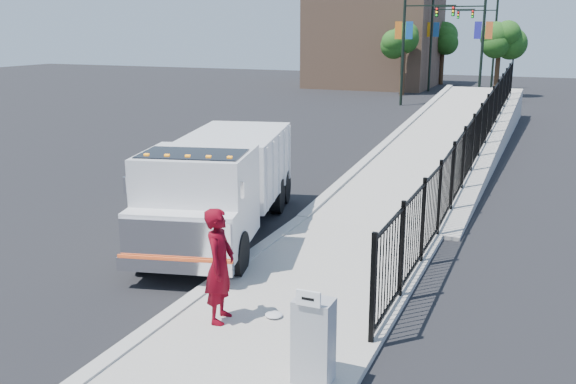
% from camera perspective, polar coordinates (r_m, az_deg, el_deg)
% --- Properties ---
extents(ground, '(120.00, 120.00, 0.00)m').
position_cam_1_polar(ground, '(13.63, -4.94, -7.26)').
color(ground, black).
rests_on(ground, ground).
extents(sidewalk, '(3.55, 12.00, 0.12)m').
position_cam_1_polar(sidewalk, '(11.19, -0.84, -11.93)').
color(sidewalk, '#9E998E').
rests_on(sidewalk, ground).
extents(curb, '(0.30, 12.00, 0.16)m').
position_cam_1_polar(curb, '(12.01, -9.42, -10.11)').
color(curb, '#ADAAA3').
rests_on(curb, ground).
extents(ramp, '(3.95, 24.06, 3.19)m').
position_cam_1_polar(ramp, '(27.91, 14.50, 3.64)').
color(ramp, '#9E998E').
rests_on(ramp, ground).
extents(iron_fence, '(0.10, 28.00, 1.80)m').
position_cam_1_polar(iron_fence, '(23.67, 16.59, 3.82)').
color(iron_fence, black).
rests_on(iron_fence, ground).
extents(truck, '(4.03, 7.71, 2.52)m').
position_cam_1_polar(truck, '(15.67, -6.06, 1.05)').
color(truck, black).
rests_on(truck, ground).
extents(worker, '(0.60, 0.80, 2.01)m').
position_cam_1_polar(worker, '(10.98, -6.10, -6.50)').
color(worker, '#5F030F').
rests_on(worker, sidewalk).
extents(utility_cabinet, '(0.55, 0.40, 1.25)m').
position_cam_1_polar(utility_cabinet, '(9.29, 2.28, -13.08)').
color(utility_cabinet, gray).
rests_on(utility_cabinet, sidewalk).
extents(arrow_sign, '(0.35, 0.04, 0.22)m').
position_cam_1_polar(arrow_sign, '(8.78, 1.82, -9.44)').
color(arrow_sign, white).
rests_on(arrow_sign, utility_cabinet).
extents(debris, '(0.31, 0.31, 0.08)m').
position_cam_1_polar(debris, '(11.40, -1.26, -10.86)').
color(debris, silver).
rests_on(debris, sidewalk).
extents(light_pole_0, '(3.78, 0.22, 8.00)m').
position_cam_1_polar(light_pole_0, '(42.88, 10.64, 13.37)').
color(light_pole_0, black).
rests_on(light_pole_0, ground).
extents(light_pole_1, '(3.78, 0.22, 8.00)m').
position_cam_1_polar(light_pole_1, '(44.55, 16.54, 13.06)').
color(light_pole_1, black).
rests_on(light_pole_1, ground).
extents(light_pole_2, '(3.77, 0.22, 8.00)m').
position_cam_1_polar(light_pole_2, '(52.88, 12.96, 13.42)').
color(light_pole_2, black).
rests_on(light_pole_2, ground).
extents(light_pole_3, '(3.78, 0.22, 8.00)m').
position_cam_1_polar(light_pole_3, '(56.19, 17.62, 13.16)').
color(light_pole_3, black).
rests_on(light_pole_3, ground).
extents(tree_0, '(2.23, 2.23, 5.12)m').
position_cam_1_polar(tree_0, '(49.41, 10.27, 12.98)').
color(tree_0, '#382314').
rests_on(tree_0, ground).
extents(tree_1, '(2.12, 2.12, 5.06)m').
position_cam_1_polar(tree_1, '(49.99, 18.28, 12.49)').
color(tree_1, '#382314').
rests_on(tree_1, ground).
extents(tree_2, '(2.47, 2.47, 5.23)m').
position_cam_1_polar(tree_2, '(59.66, 13.65, 13.05)').
color(tree_2, '#382314').
rests_on(tree_2, ground).
extents(building, '(10.00, 10.00, 8.00)m').
position_cam_1_polar(building, '(57.18, 7.77, 13.34)').
color(building, '#8C664C').
rests_on(building, ground).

